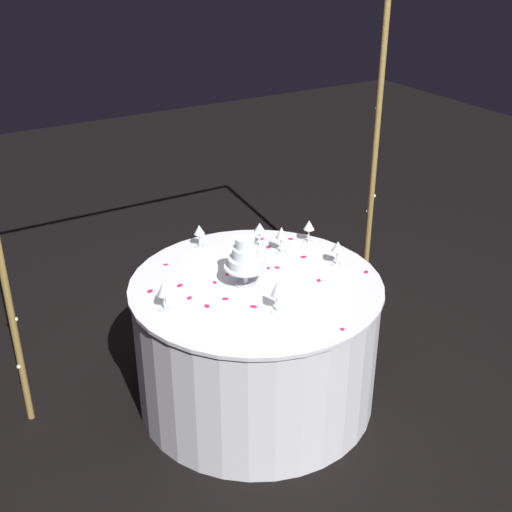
# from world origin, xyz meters

# --- Properties ---
(ground_plane) EXTENTS (12.00, 12.00, 0.00)m
(ground_plane) POSITION_xyz_m (0.00, 0.00, 0.00)
(ground_plane) COLOR black
(decorative_arch) EXTENTS (2.34, 0.06, 2.52)m
(decorative_arch) POSITION_xyz_m (-0.00, 0.47, 1.64)
(decorative_arch) COLOR olive
(decorative_arch) RESTS_ON ground
(main_table) EXTENTS (1.32, 1.32, 0.74)m
(main_table) POSITION_xyz_m (0.00, 0.00, 0.37)
(main_table) COLOR white
(main_table) RESTS_ON ground
(tiered_cake) EXTENTS (0.22, 0.22, 0.26)m
(tiered_cake) POSITION_xyz_m (-0.05, 0.02, 0.89)
(tiered_cake) COLOR silver
(tiered_cake) RESTS_ON main_table
(wine_glass_0) EXTENTS (0.06, 0.06, 0.14)m
(wine_glass_0) POSITION_xyz_m (0.51, 0.26, 0.84)
(wine_glass_0) COLOR silver
(wine_glass_0) RESTS_ON main_table
(wine_glass_1) EXTENTS (0.06, 0.06, 0.14)m
(wine_glass_1) POSITION_xyz_m (-0.06, 0.53, 0.84)
(wine_glass_1) COLOR silver
(wine_glass_1) RESTS_ON main_table
(wine_glass_2) EXTENTS (0.06, 0.06, 0.15)m
(wine_glass_2) POSITION_xyz_m (-0.51, 0.00, 0.84)
(wine_glass_2) COLOR silver
(wine_glass_2) RESTS_ON main_table
(wine_glass_3) EXTENTS (0.07, 0.07, 0.14)m
(wine_glass_3) POSITION_xyz_m (0.48, -0.05, 0.84)
(wine_glass_3) COLOR silver
(wine_glass_3) RESTS_ON main_table
(wine_glass_4) EXTENTS (0.07, 0.07, 0.15)m
(wine_glass_4) POSITION_xyz_m (0.24, 0.36, 0.85)
(wine_glass_4) COLOR silver
(wine_glass_4) RESTS_ON main_table
(wine_glass_5) EXTENTS (0.06, 0.06, 0.16)m
(wine_glass_5) POSITION_xyz_m (-0.05, -0.29, 0.85)
(wine_glass_5) COLOR silver
(wine_glass_5) RESTS_ON main_table
(wine_glass_6) EXTENTS (0.06, 0.06, 0.16)m
(wine_glass_6) POSITION_xyz_m (0.30, 0.23, 0.85)
(wine_glass_6) COLOR silver
(wine_glass_6) RESTS_ON main_table
(rose_petal_0) EXTENTS (0.04, 0.04, 0.00)m
(rose_petal_0) POSITION_xyz_m (-0.08, 0.16, 0.74)
(rose_petal_0) COLOR #C61951
(rose_petal_0) RESTS_ON main_table
(rose_petal_1) EXTENTS (0.03, 0.04, 0.00)m
(rose_petal_1) POSITION_xyz_m (-0.32, -0.08, 0.74)
(rose_petal_1) COLOR #C61951
(rose_petal_1) RESTS_ON main_table
(rose_petal_2) EXTENTS (0.03, 0.04, 0.00)m
(rose_petal_2) POSITION_xyz_m (0.18, 0.09, 0.74)
(rose_petal_2) COLOR #C61951
(rose_petal_2) RESTS_ON main_table
(rose_petal_3) EXTENTS (0.03, 0.02, 0.00)m
(rose_petal_3) POSITION_xyz_m (0.30, 0.43, 0.74)
(rose_petal_3) COLOR #C61951
(rose_petal_3) RESTS_ON main_table
(rose_petal_4) EXTENTS (0.04, 0.04, 0.00)m
(rose_petal_4) POSITION_xyz_m (0.29, -0.15, 0.74)
(rose_petal_4) COLOR #C61951
(rose_petal_4) RESTS_ON main_table
(rose_petal_5) EXTENTS (0.04, 0.05, 0.00)m
(rose_petal_5) POSITION_xyz_m (-0.13, -0.20, 0.74)
(rose_petal_5) COLOR #C61951
(rose_petal_5) RESTS_ON main_table
(rose_petal_6) EXTENTS (0.04, 0.04, 0.00)m
(rose_petal_6) POSITION_xyz_m (-0.21, -0.06, 0.74)
(rose_petal_6) COLOR #C61951
(rose_petal_6) RESTS_ON main_table
(rose_petal_7) EXTENTS (0.04, 0.04, 0.00)m
(rose_petal_7) POSITION_xyz_m (0.44, 0.35, 0.74)
(rose_petal_7) COLOR #C61951
(rose_petal_7) RESTS_ON main_table
(rose_petal_8) EXTENTS (0.03, 0.03, 0.00)m
(rose_petal_8) POSITION_xyz_m (-0.18, 0.11, 0.74)
(rose_petal_8) COLOR #C61951
(rose_petal_8) RESTS_ON main_table
(rose_petal_9) EXTENTS (0.05, 0.04, 0.00)m
(rose_petal_9) POSITION_xyz_m (-0.50, 0.20, 0.74)
(rose_petal_9) COLOR #C61951
(rose_petal_9) RESTS_ON main_table
(rose_petal_10) EXTENTS (0.03, 0.04, 0.00)m
(rose_petal_10) POSITION_xyz_m (0.07, 0.12, 0.74)
(rose_petal_10) COLOR #C61951
(rose_petal_10) RESTS_ON main_table
(rose_petal_11) EXTENTS (0.03, 0.03, 0.00)m
(rose_petal_11) POSITION_xyz_m (0.14, 0.10, 0.74)
(rose_petal_11) COLOR #C61951
(rose_petal_11) RESTS_ON main_table
(rose_petal_12) EXTENTS (0.04, 0.04, 0.00)m
(rose_petal_12) POSITION_xyz_m (-0.36, 0.04, 0.74)
(rose_petal_12) COLOR #C61951
(rose_petal_12) RESTS_ON main_table
(rose_petal_13) EXTENTS (0.02, 0.03, 0.00)m
(rose_petal_13) POSITION_xyz_m (0.12, -0.58, 0.74)
(rose_petal_13) COLOR #C61951
(rose_petal_13) RESTS_ON main_table
(rose_petal_14) EXTENTS (0.03, 0.03, 0.00)m
(rose_petal_14) POSITION_xyz_m (-0.32, 0.42, 0.74)
(rose_petal_14) COLOR #C61951
(rose_petal_14) RESTS_ON main_table
(rose_petal_15) EXTENTS (0.04, 0.04, 0.00)m
(rose_petal_15) POSITION_xyz_m (0.56, -0.20, 0.74)
(rose_petal_15) COLOR #C61951
(rose_petal_15) RESTS_ON main_table
(rose_petal_16) EXTENTS (0.04, 0.04, 0.00)m
(rose_petal_16) POSITION_xyz_m (-0.35, 0.17, 0.74)
(rose_petal_16) COLOR #C61951
(rose_petal_16) RESTS_ON main_table
(rose_petal_17) EXTENTS (0.05, 0.05, 0.00)m
(rose_petal_17) POSITION_xyz_m (0.27, 0.32, 0.74)
(rose_petal_17) COLOR #C61951
(rose_petal_17) RESTS_ON main_table
(rose_petal_18) EXTENTS (0.04, 0.03, 0.00)m
(rose_petal_18) POSITION_xyz_m (0.38, 0.12, 0.74)
(rose_petal_18) COLOR #C61951
(rose_petal_18) RESTS_ON main_table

